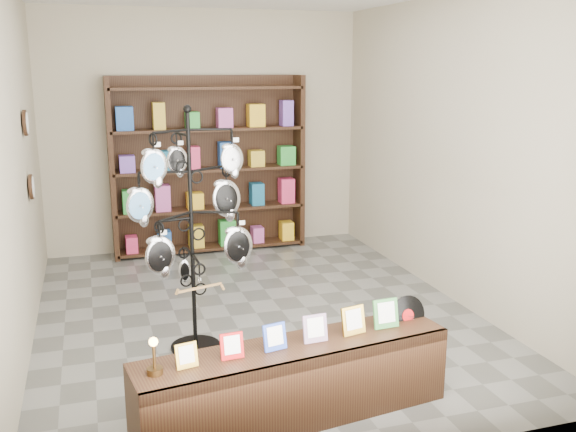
# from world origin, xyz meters

# --- Properties ---
(ground) EXTENTS (5.00, 5.00, 0.00)m
(ground) POSITION_xyz_m (0.00, 0.00, 0.00)
(ground) COLOR slate
(ground) RESTS_ON ground
(room_envelope) EXTENTS (5.00, 5.00, 5.00)m
(room_envelope) POSITION_xyz_m (0.00, 0.00, 1.85)
(room_envelope) COLOR #B2A98F
(room_envelope) RESTS_ON ground
(display_tree) EXTENTS (1.04, 0.99, 2.02)m
(display_tree) POSITION_xyz_m (-0.68, -0.60, 1.17)
(display_tree) COLOR black
(display_tree) RESTS_ON ground
(front_shelf) EXTENTS (2.19, 0.73, 0.76)m
(front_shelf) POSITION_xyz_m (-0.23, -1.90, 0.27)
(front_shelf) COLOR black
(front_shelf) RESTS_ON ground
(back_shelving) EXTENTS (2.42, 0.36, 2.20)m
(back_shelving) POSITION_xyz_m (0.00, 2.30, 1.03)
(back_shelving) COLOR black
(back_shelving) RESTS_ON ground
(wall_clocks) EXTENTS (0.03, 0.24, 0.84)m
(wall_clocks) POSITION_xyz_m (-1.97, 0.80, 1.50)
(wall_clocks) COLOR black
(wall_clocks) RESTS_ON ground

